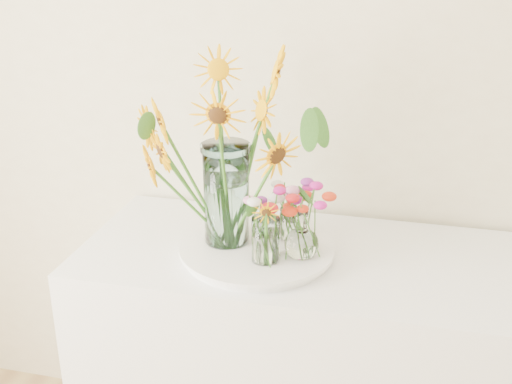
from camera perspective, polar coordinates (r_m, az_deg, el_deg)
counter at (r=2.13m, az=5.04°, el=-16.35°), size 1.40×0.60×0.90m
tray at (r=1.87m, az=0.09°, el=-5.30°), size 0.43×0.43×0.02m
mason_jar at (r=1.84m, az=-2.65°, el=-0.20°), size 0.16×0.16×0.30m
sunflower_bouquet at (r=1.79m, az=-2.73°, el=3.91°), size 1.03×1.03×0.58m
small_vase_a at (r=1.76m, az=0.87°, el=-4.32°), size 0.10×0.10×0.13m
wildflower_posy_a at (r=1.74m, az=0.87°, el=-2.99°), size 0.18×0.18×0.22m
small_vase_b at (r=1.79m, az=4.09°, el=-3.78°), size 0.12×0.12×0.14m
wildflower_posy_b at (r=1.77m, az=4.13°, el=-2.46°), size 0.21×0.21×0.23m
small_vase_c at (r=1.90m, az=2.99°, el=-2.87°), size 0.07×0.07×0.10m
wildflower_posy_c at (r=1.88m, az=3.01°, el=-1.62°), size 0.19×0.19×0.19m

